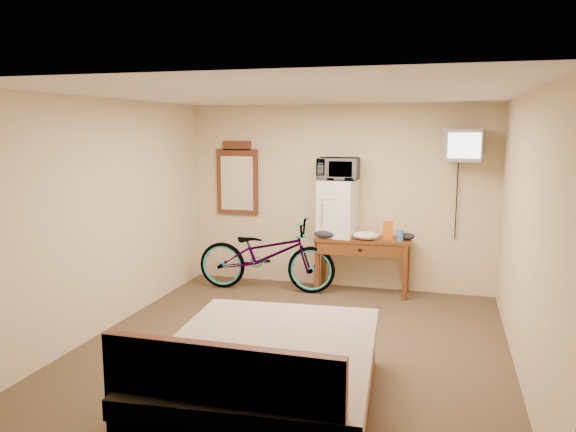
# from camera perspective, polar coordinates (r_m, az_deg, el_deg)

# --- Properties ---
(room) EXTENTS (4.60, 4.64, 2.50)m
(room) POSITION_cam_1_polar(r_m,az_deg,el_deg) (5.50, 0.67, -0.86)
(room) COLOR #4D3C26
(room) RESTS_ON ground
(desk) EXTENTS (1.27, 0.55, 0.75)m
(desk) POSITION_cam_1_polar(r_m,az_deg,el_deg) (7.48, 7.55, -3.23)
(desk) COLOR brown
(desk) RESTS_ON floor
(mini_fridge) EXTENTS (0.51, 0.49, 0.76)m
(mini_fridge) POSITION_cam_1_polar(r_m,az_deg,el_deg) (7.49, 5.07, 0.79)
(mini_fridge) COLOR white
(mini_fridge) RESTS_ON desk
(microwave) EXTENTS (0.53, 0.37, 0.29)m
(microwave) POSITION_cam_1_polar(r_m,az_deg,el_deg) (7.43, 5.13, 4.80)
(microwave) COLOR white
(microwave) RESTS_ON mini_fridge
(snack_bag) EXTENTS (0.13, 0.10, 0.24)m
(snack_bag) POSITION_cam_1_polar(r_m,az_deg,el_deg) (7.41, 10.11, -1.43)
(snack_bag) COLOR orange
(snack_bag) RESTS_ON desk
(blue_cup) EXTENTS (0.08, 0.08, 0.14)m
(blue_cup) POSITION_cam_1_polar(r_m,az_deg,el_deg) (7.34, 11.34, -1.97)
(blue_cup) COLOR #3A7CC8
(blue_cup) RESTS_ON desk
(cloth_cream) EXTENTS (0.34, 0.26, 0.11)m
(cloth_cream) POSITION_cam_1_polar(r_m,az_deg,el_deg) (7.36, 7.91, -1.98)
(cloth_cream) COLOR white
(cloth_cream) RESTS_ON desk
(cloth_dark_a) EXTENTS (0.29, 0.22, 0.11)m
(cloth_dark_a) POSITION_cam_1_polar(r_m,az_deg,el_deg) (7.40, 3.80, -1.83)
(cloth_dark_a) COLOR black
(cloth_dark_a) RESTS_ON desk
(cloth_dark_b) EXTENTS (0.20, 0.16, 0.09)m
(cloth_dark_b) POSITION_cam_1_polar(r_m,az_deg,el_deg) (7.44, 11.97, -2.03)
(cloth_dark_b) COLOR black
(cloth_dark_b) RESTS_ON desk
(crt_television) EXTENTS (0.50, 0.59, 0.40)m
(crt_television) POSITION_cam_1_polar(r_m,az_deg,el_deg) (7.26, 17.43, 6.88)
(crt_television) COLOR black
(crt_television) RESTS_ON room
(wall_mirror) EXTENTS (0.62, 0.04, 1.05)m
(wall_mirror) POSITION_cam_1_polar(r_m,az_deg,el_deg) (8.07, -5.17, 3.75)
(wall_mirror) COLOR brown
(wall_mirror) RESTS_ON room
(bicycle) EXTENTS (1.92, 0.78, 0.99)m
(bicycle) POSITION_cam_1_polar(r_m,az_deg,el_deg) (7.60, -2.22, -3.94)
(bicycle) COLOR black
(bicycle) RESTS_ON floor
(bed) EXTENTS (1.76, 2.25, 0.90)m
(bed) POSITION_cam_1_polar(r_m,az_deg,el_deg) (4.49, -2.32, -16.02)
(bed) COLOR brown
(bed) RESTS_ON floor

